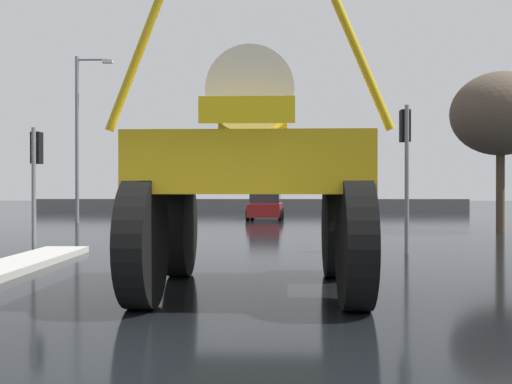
{
  "coord_description": "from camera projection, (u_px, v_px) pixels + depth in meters",
  "views": [
    {
      "loc": [
        1.03,
        -5.85,
        1.68
      ],
      "look_at": [
        0.82,
        7.35,
        1.6
      ],
      "focal_mm": 42.91,
      "sensor_mm": 36.0,
      "label": 1
    }
  ],
  "objects": [
    {
      "name": "bare_tree_right",
      "position": [
        501.0,
        114.0,
        23.25
      ],
      "size": [
        3.74,
        3.74,
        6.12
      ],
      "color": "#473828",
      "rests_on": "ground"
    },
    {
      "name": "median_island",
      "position": [
        8.0,
        267.0,
        12.42
      ],
      "size": [
        1.13,
        7.48,
        0.15
      ],
      "primitive_type": "cube",
      "color": "#B2AFA8",
      "rests_on": "ground"
    },
    {
      "name": "ground_plane",
      "position": [
        239.0,
        231.0,
        23.88
      ],
      "size": [
        120.0,
        120.0,
        0.0
      ],
      "primitive_type": "plane",
      "color": "black"
    },
    {
      "name": "traffic_signal_far_left",
      "position": [
        125.0,
        173.0,
        30.59
      ],
      "size": [
        0.24,
        0.55,
        3.39
      ],
      "color": "slate",
      "rests_on": "ground"
    },
    {
      "name": "traffic_signal_near_right",
      "position": [
        405.0,
        146.0,
        15.95
      ],
      "size": [
        0.24,
        0.54,
        3.84
      ],
      "color": "slate",
      "rests_on": "ground"
    },
    {
      "name": "sedan_ahead",
      "position": [
        266.0,
        206.0,
        33.28
      ],
      "size": [
        2.1,
        4.2,
        1.52
      ],
      "rotation": [
        0.0,
        0.0,
        1.5
      ],
      "color": "maroon",
      "rests_on": "ground"
    },
    {
      "name": "oversize_sprayer",
      "position": [
        253.0,
        172.0,
        10.04
      ],
      "size": [
        3.96,
        5.11,
        4.31
      ],
      "rotation": [
        0.0,
        0.0,
        1.54
      ],
      "color": "black",
      "rests_on": "ground"
    },
    {
      "name": "streetlight_far_left",
      "position": [
        80.0,
        131.0,
        29.85
      ],
      "size": [
        1.85,
        0.24,
        8.13
      ],
      "color": "slate",
      "rests_on": "ground"
    },
    {
      "name": "roadside_barrier",
      "position": [
        252.0,
        205.0,
        45.16
      ],
      "size": [
        31.99,
        0.24,
        0.9
      ],
      "primitive_type": "cube",
      "color": "#59595B",
      "rests_on": "ground"
    },
    {
      "name": "traffic_signal_near_left",
      "position": [
        36.0,
        162.0,
        16.11
      ],
      "size": [
        0.24,
        0.54,
        3.27
      ],
      "color": "slate",
      "rests_on": "ground"
    }
  ]
}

